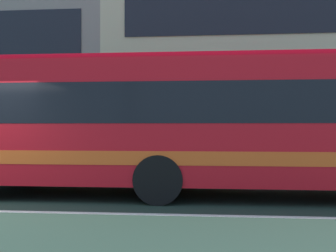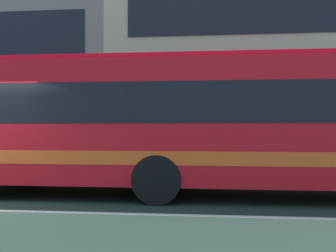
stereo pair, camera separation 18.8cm
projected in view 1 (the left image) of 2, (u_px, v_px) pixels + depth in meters
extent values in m
cube|color=#366E35|center=(30.00, 158.00, 13.26)|extent=(13.49, 1.10, 1.12)
cube|color=red|center=(194.00, 123.00, 9.38)|extent=(11.17, 2.58, 2.61)
cube|color=black|center=(194.00, 105.00, 9.38)|extent=(10.50, 2.60, 0.84)
cube|color=#E7571C|center=(194.00, 154.00, 9.38)|extent=(10.94, 2.61, 0.28)
cube|color=red|center=(194.00, 63.00, 9.39)|extent=(10.72, 2.17, 0.12)
cylinder|color=black|center=(169.00, 168.00, 10.62)|extent=(1.00, 0.28, 1.00)
cylinder|color=black|center=(158.00, 180.00, 8.27)|extent=(1.00, 0.28, 1.00)
cylinder|color=black|center=(23.00, 167.00, 10.99)|extent=(1.00, 0.28, 1.00)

